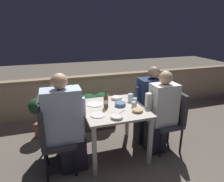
{
  "coord_description": "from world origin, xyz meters",
  "views": [
    {
      "loc": [
        -0.81,
        -2.46,
        1.83
      ],
      "look_at": [
        0.0,
        0.07,
        0.96
      ],
      "focal_mm": 32.0,
      "sensor_mm": 36.0,
      "label": 1
    }
  ],
  "objects_px": {
    "chair_right_near": "(172,116)",
    "chair_left_far": "(49,123)",
    "chair_right_far": "(160,108)",
    "person_navy_jumper": "(150,105)",
    "potted_plant": "(39,113)",
    "person_blue_shirt": "(66,125)",
    "person_white_polo": "(161,112)",
    "beer_bottle": "(106,101)",
    "chair_left_near": "(50,135)",
    "person_coral_top": "(63,117)"
  },
  "relations": [
    {
      "from": "person_blue_shirt",
      "to": "person_coral_top",
      "type": "bearing_deg",
      "value": 91.95
    },
    {
      "from": "person_white_polo",
      "to": "beer_bottle",
      "type": "height_order",
      "value": "person_white_polo"
    },
    {
      "from": "chair_left_near",
      "to": "chair_right_near",
      "type": "height_order",
      "value": "same"
    },
    {
      "from": "chair_right_far",
      "to": "beer_bottle",
      "type": "distance_m",
      "value": 1.03
    },
    {
      "from": "person_white_polo",
      "to": "chair_right_far",
      "type": "distance_m",
      "value": 0.37
    },
    {
      "from": "chair_left_near",
      "to": "chair_right_far",
      "type": "bearing_deg",
      "value": 10.73
    },
    {
      "from": "person_coral_top",
      "to": "beer_bottle",
      "type": "relative_size",
      "value": 4.56
    },
    {
      "from": "person_white_polo",
      "to": "person_coral_top",
      "type": "bearing_deg",
      "value": 166.94
    },
    {
      "from": "beer_bottle",
      "to": "chair_right_far",
      "type": "bearing_deg",
      "value": 8.8
    },
    {
      "from": "chair_right_near",
      "to": "potted_plant",
      "type": "bearing_deg",
      "value": 153.06
    },
    {
      "from": "person_coral_top",
      "to": "person_navy_jumper",
      "type": "relative_size",
      "value": 0.97
    },
    {
      "from": "person_blue_shirt",
      "to": "potted_plant",
      "type": "bearing_deg",
      "value": 109.67
    },
    {
      "from": "chair_right_near",
      "to": "beer_bottle",
      "type": "xyz_separation_m",
      "value": [
        -0.98,
        0.16,
        0.3
      ]
    },
    {
      "from": "chair_right_far",
      "to": "chair_right_near",
      "type": "bearing_deg",
      "value": -88.1
    },
    {
      "from": "potted_plant",
      "to": "chair_right_near",
      "type": "bearing_deg",
      "value": -26.94
    },
    {
      "from": "chair_right_near",
      "to": "person_white_polo",
      "type": "xyz_separation_m",
      "value": [
        -0.2,
        -0.0,
        0.09
      ]
    },
    {
      "from": "potted_plant",
      "to": "chair_left_far",
      "type": "bearing_deg",
      "value": -77.41
    },
    {
      "from": "person_navy_jumper",
      "to": "potted_plant",
      "type": "distance_m",
      "value": 1.84
    },
    {
      "from": "chair_left_far",
      "to": "potted_plant",
      "type": "bearing_deg",
      "value": 102.59
    },
    {
      "from": "person_coral_top",
      "to": "potted_plant",
      "type": "height_order",
      "value": "person_coral_top"
    },
    {
      "from": "chair_left_far",
      "to": "person_navy_jumper",
      "type": "relative_size",
      "value": 0.73
    },
    {
      "from": "chair_left_near",
      "to": "potted_plant",
      "type": "distance_m",
      "value": 1.01
    },
    {
      "from": "person_coral_top",
      "to": "chair_right_near",
      "type": "xyz_separation_m",
      "value": [
        1.57,
        -0.32,
        -0.06
      ]
    },
    {
      "from": "person_blue_shirt",
      "to": "person_white_polo",
      "type": "distance_m",
      "value": 1.37
    },
    {
      "from": "chair_right_near",
      "to": "chair_left_far",
      "type": "bearing_deg",
      "value": 169.78
    },
    {
      "from": "person_white_polo",
      "to": "person_navy_jumper",
      "type": "distance_m",
      "value": 0.31
    },
    {
      "from": "chair_left_near",
      "to": "person_navy_jumper",
      "type": "xyz_separation_m",
      "value": [
        1.55,
        0.33,
        0.08
      ]
    },
    {
      "from": "chair_right_far",
      "to": "person_navy_jumper",
      "type": "height_order",
      "value": "person_navy_jumper"
    },
    {
      "from": "person_blue_shirt",
      "to": "chair_right_near",
      "type": "xyz_separation_m",
      "value": [
        1.56,
        0.02,
        -0.11
      ]
    },
    {
      "from": "chair_left_far",
      "to": "chair_right_near",
      "type": "bearing_deg",
      "value": -10.22
    },
    {
      "from": "chair_left_near",
      "to": "person_white_polo",
      "type": "relative_size",
      "value": 0.73
    },
    {
      "from": "chair_right_far",
      "to": "person_navy_jumper",
      "type": "distance_m",
      "value": 0.21
    },
    {
      "from": "chair_left_near",
      "to": "potted_plant",
      "type": "relative_size",
      "value": 1.29
    },
    {
      "from": "chair_left_far",
      "to": "person_navy_jumper",
      "type": "bearing_deg",
      "value": -0.3
    },
    {
      "from": "person_white_polo",
      "to": "chair_left_far",
      "type": "bearing_deg",
      "value": 168.53
    },
    {
      "from": "chair_left_far",
      "to": "person_navy_jumper",
      "type": "xyz_separation_m",
      "value": [
        1.56,
        -0.01,
        0.08
      ]
    },
    {
      "from": "person_coral_top",
      "to": "person_navy_jumper",
      "type": "bearing_deg",
      "value": -0.34
    },
    {
      "from": "chair_left_near",
      "to": "person_coral_top",
      "type": "height_order",
      "value": "person_coral_top"
    },
    {
      "from": "person_blue_shirt",
      "to": "chair_right_near",
      "type": "bearing_deg",
      "value": 0.71
    },
    {
      "from": "person_coral_top",
      "to": "person_navy_jumper",
      "type": "height_order",
      "value": "person_navy_jumper"
    },
    {
      "from": "chair_right_far",
      "to": "person_navy_jumper",
      "type": "xyz_separation_m",
      "value": [
        -0.2,
        0.0,
        0.08
      ]
    },
    {
      "from": "person_blue_shirt",
      "to": "person_white_polo",
      "type": "height_order",
      "value": "person_blue_shirt"
    },
    {
      "from": "person_coral_top",
      "to": "potted_plant",
      "type": "bearing_deg",
      "value": 117.69
    },
    {
      "from": "person_blue_shirt",
      "to": "chair_left_far",
      "type": "distance_m",
      "value": 0.41
    },
    {
      "from": "person_blue_shirt",
      "to": "chair_left_far",
      "type": "relative_size",
      "value": 1.45
    },
    {
      "from": "person_blue_shirt",
      "to": "beer_bottle",
      "type": "height_order",
      "value": "person_blue_shirt"
    },
    {
      "from": "person_white_polo",
      "to": "beer_bottle",
      "type": "distance_m",
      "value": 0.83
    },
    {
      "from": "chair_right_far",
      "to": "person_coral_top",
      "type": "bearing_deg",
      "value": 179.7
    },
    {
      "from": "chair_left_near",
      "to": "person_white_polo",
      "type": "bearing_deg",
      "value": 0.71
    },
    {
      "from": "chair_right_far",
      "to": "beer_bottle",
      "type": "height_order",
      "value": "beer_bottle"
    }
  ]
}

